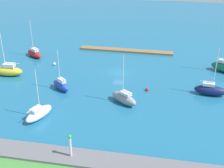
{
  "coord_description": "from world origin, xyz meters",
  "views": [
    {
      "loc": [
        -10.92,
        66.87,
        32.09
      ],
      "look_at": [
        0.0,
        8.87,
        1.5
      ],
      "focal_mm": 50.27,
      "sensor_mm": 36.0,
      "label": 1
    }
  ],
  "objects_px": {
    "mooring_buoy_white": "(54,64)",
    "sailboat_blue_lone_north": "(61,85)",
    "sailboat_navy_along_channel": "(210,90)",
    "sailboat_white_inner_mooring": "(39,113)",
    "mooring_buoy_red": "(147,89)",
    "sailboat_red_outer_mooring": "(34,53)",
    "pier_dock": "(126,51)",
    "harbor_beacon": "(70,144)",
    "sailboat_yellow_west_end": "(8,70)",
    "sailboat_gray_by_breakwater": "(124,98)"
  },
  "relations": [
    {
      "from": "mooring_buoy_white",
      "to": "harbor_beacon",
      "type": "bearing_deg",
      "value": 113.84
    },
    {
      "from": "pier_dock",
      "to": "sailboat_white_inner_mooring",
      "type": "relative_size",
      "value": 2.67
    },
    {
      "from": "sailboat_yellow_west_end",
      "to": "sailboat_red_outer_mooring",
      "type": "distance_m",
      "value": 12.03
    },
    {
      "from": "sailboat_blue_lone_north",
      "to": "mooring_buoy_white",
      "type": "relative_size",
      "value": 12.27
    },
    {
      "from": "harbor_beacon",
      "to": "sailboat_blue_lone_north",
      "type": "xyz_separation_m",
      "value": [
        9.13,
        -22.02,
        -2.64
      ]
    },
    {
      "from": "sailboat_yellow_west_end",
      "to": "sailboat_gray_by_breakwater",
      "type": "relative_size",
      "value": 1.02
    },
    {
      "from": "sailboat_navy_along_channel",
      "to": "sailboat_gray_by_breakwater",
      "type": "bearing_deg",
      "value": -153.27
    },
    {
      "from": "sailboat_yellow_west_end",
      "to": "sailboat_white_inner_mooring",
      "type": "xyz_separation_m",
      "value": [
        -14.11,
        15.69,
        -0.22
      ]
    },
    {
      "from": "pier_dock",
      "to": "mooring_buoy_red",
      "type": "height_order",
      "value": "mooring_buoy_red"
    },
    {
      "from": "harbor_beacon",
      "to": "mooring_buoy_red",
      "type": "xyz_separation_m",
      "value": [
        -9.04,
        -24.98,
        -3.39
      ]
    },
    {
      "from": "sailboat_yellow_west_end",
      "to": "sailboat_red_outer_mooring",
      "type": "bearing_deg",
      "value": -99.39
    },
    {
      "from": "sailboat_white_inner_mooring",
      "to": "mooring_buoy_white",
      "type": "distance_m",
      "value": 23.96
    },
    {
      "from": "sailboat_red_outer_mooring",
      "to": "sailboat_blue_lone_north",
      "type": "relative_size",
      "value": 1.11
    },
    {
      "from": "sailboat_yellow_west_end",
      "to": "sailboat_white_inner_mooring",
      "type": "height_order",
      "value": "sailboat_yellow_west_end"
    },
    {
      "from": "pier_dock",
      "to": "sailboat_gray_by_breakwater",
      "type": "relative_size",
      "value": 2.52
    },
    {
      "from": "sailboat_gray_by_breakwater",
      "to": "sailboat_white_inner_mooring",
      "type": "distance_m",
      "value": 16.63
    },
    {
      "from": "sailboat_yellow_west_end",
      "to": "sailboat_red_outer_mooring",
      "type": "height_order",
      "value": "sailboat_yellow_west_end"
    },
    {
      "from": "sailboat_red_outer_mooring",
      "to": "pier_dock",
      "type": "bearing_deg",
      "value": -125.02
    },
    {
      "from": "sailboat_red_outer_mooring",
      "to": "sailboat_white_inner_mooring",
      "type": "bearing_deg",
      "value": 150.1
    },
    {
      "from": "harbor_beacon",
      "to": "mooring_buoy_white",
      "type": "distance_m",
      "value": 37.39
    },
    {
      "from": "sailboat_gray_by_breakwater",
      "to": "sailboat_blue_lone_north",
      "type": "distance_m",
      "value": 14.42
    },
    {
      "from": "pier_dock",
      "to": "sailboat_blue_lone_north",
      "type": "height_order",
      "value": "sailboat_blue_lone_north"
    },
    {
      "from": "pier_dock",
      "to": "harbor_beacon",
      "type": "bearing_deg",
      "value": 88.35
    },
    {
      "from": "sailboat_yellow_west_end",
      "to": "sailboat_red_outer_mooring",
      "type": "xyz_separation_m",
      "value": [
        -1.46,
        -11.94,
        -0.25
      ]
    },
    {
      "from": "pier_dock",
      "to": "sailboat_gray_by_breakwater",
      "type": "height_order",
      "value": "sailboat_gray_by_breakwater"
    },
    {
      "from": "sailboat_gray_by_breakwater",
      "to": "sailboat_blue_lone_north",
      "type": "height_order",
      "value": "sailboat_gray_by_breakwater"
    },
    {
      "from": "sailboat_gray_by_breakwater",
      "to": "sailboat_blue_lone_north",
      "type": "relative_size",
      "value": 1.14
    },
    {
      "from": "pier_dock",
      "to": "mooring_buoy_white",
      "type": "distance_m",
      "value": 20.71
    },
    {
      "from": "sailboat_blue_lone_north",
      "to": "mooring_buoy_red",
      "type": "xyz_separation_m",
      "value": [
        -18.17,
        -2.97,
        -0.75
      ]
    },
    {
      "from": "mooring_buoy_white",
      "to": "pier_dock",
      "type": "bearing_deg",
      "value": -142.35
    },
    {
      "from": "harbor_beacon",
      "to": "mooring_buoy_red",
      "type": "height_order",
      "value": "harbor_beacon"
    },
    {
      "from": "sailboat_gray_by_breakwater",
      "to": "sailboat_white_inner_mooring",
      "type": "relative_size",
      "value": 1.06
    },
    {
      "from": "sailboat_red_outer_mooring",
      "to": "mooring_buoy_red",
      "type": "xyz_separation_m",
      "value": [
        -31.21,
        13.4,
        -0.65
      ]
    },
    {
      "from": "mooring_buoy_white",
      "to": "sailboat_blue_lone_north",
      "type": "bearing_deg",
      "value": 116.16
    },
    {
      "from": "harbor_beacon",
      "to": "sailboat_navy_along_channel",
      "type": "height_order",
      "value": "sailboat_navy_along_channel"
    },
    {
      "from": "sailboat_yellow_west_end",
      "to": "sailboat_red_outer_mooring",
      "type": "relative_size",
      "value": 1.04
    },
    {
      "from": "sailboat_navy_along_channel",
      "to": "mooring_buoy_white",
      "type": "height_order",
      "value": "sailboat_navy_along_channel"
    },
    {
      "from": "sailboat_blue_lone_north",
      "to": "mooring_buoy_red",
      "type": "relative_size",
      "value": 12.57
    },
    {
      "from": "sailboat_red_outer_mooring",
      "to": "sailboat_blue_lone_north",
      "type": "bearing_deg",
      "value": 164.04
    },
    {
      "from": "sailboat_gray_by_breakwater",
      "to": "mooring_buoy_red",
      "type": "xyz_separation_m",
      "value": [
        -4.08,
        -6.06,
        -0.81
      ]
    },
    {
      "from": "sailboat_blue_lone_north",
      "to": "sailboat_navy_along_channel",
      "type": "bearing_deg",
      "value": -135.23
    },
    {
      "from": "pier_dock",
      "to": "sailboat_gray_by_breakwater",
      "type": "bearing_deg",
      "value": 97.4
    },
    {
      "from": "sailboat_white_inner_mooring",
      "to": "sailboat_red_outer_mooring",
      "type": "bearing_deg",
      "value": 46.11
    },
    {
      "from": "sailboat_white_inner_mooring",
      "to": "mooring_buoy_red",
      "type": "distance_m",
      "value": 23.4
    },
    {
      "from": "pier_dock",
      "to": "sailboat_white_inner_mooring",
      "type": "height_order",
      "value": "sailboat_white_inner_mooring"
    },
    {
      "from": "pier_dock",
      "to": "sailboat_white_inner_mooring",
      "type": "distance_m",
      "value": 37.57
    },
    {
      "from": "sailboat_red_outer_mooring",
      "to": "sailboat_blue_lone_north",
      "type": "xyz_separation_m",
      "value": [
        -13.04,
        16.37,
        0.1
      ]
    },
    {
      "from": "harbor_beacon",
      "to": "sailboat_white_inner_mooring",
      "type": "height_order",
      "value": "sailboat_white_inner_mooring"
    },
    {
      "from": "pier_dock",
      "to": "sailboat_navy_along_channel",
      "type": "distance_m",
      "value": 29.61
    },
    {
      "from": "mooring_buoy_red",
      "to": "sailboat_red_outer_mooring",
      "type": "bearing_deg",
      "value": -23.24
    }
  ]
}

